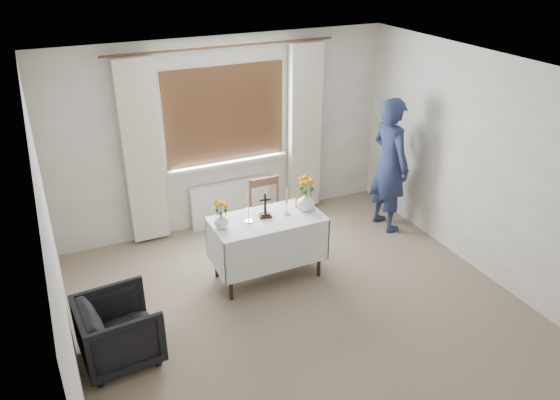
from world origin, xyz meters
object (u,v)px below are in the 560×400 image
Objects in this scene: person at (390,165)px; altar_table at (268,248)px; wooden_chair at (270,217)px; wooden_cross at (265,205)px; armchair at (119,330)px; flower_vase_left at (222,220)px; flower_vase_right at (306,201)px.

altar_table is at bearing 100.86° from person.
wooden_cross is at bearing -117.09° from wooden_chair.
altar_table is 1.90m from armchair.
altar_table is 0.69× the size of person.
wooden_chair reaches higher than altar_table.
wooden_cross is at bearing 2.32° from flower_vase_left.
armchair is 2.45× the size of wooden_cross.
flower_vase_left is at bearing 178.19° from altar_table.
wooden_chair is (0.27, 0.55, 0.08)m from altar_table.
altar_table is 2.05m from person.
altar_table is 0.53m from wooden_cross.
altar_table is at bearing -178.92° from flower_vase_right.
wooden_chair is at bearing 63.73° from altar_table.
armchair is 4.24× the size of flower_vase_left.
flower_vase_right is at bearing -67.03° from wooden_chair.
flower_vase_right is at bearing 1.08° from altar_table.
flower_vase_left is at bearing -144.85° from wooden_chair.
flower_vase_right is at bearing -0.42° from flower_vase_left.
altar_table is 0.61m from wooden_chair.
flower_vase_right is (-1.45, -0.44, -0.02)m from person.
armchair is 2.42m from flower_vase_right.
wooden_cross reaches higher than armchair.
person is at bearing 13.15° from altar_table.
person is 10.77× the size of flower_vase_left.
wooden_cross is 1.34× the size of flower_vase_right.
wooden_chair is 4.28× the size of flower_vase_right.
armchair is at bearing 104.42° from person.
flower_vase_left is 0.78× the size of flower_vase_right.
altar_table is at bearing -114.90° from wooden_chair.
wooden_chair is 2.38m from armchair.
wooden_chair reaches higher than armchair.
person reaches higher than armchair.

